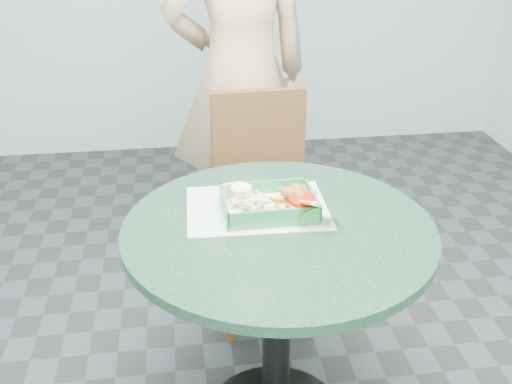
{
  "coord_description": "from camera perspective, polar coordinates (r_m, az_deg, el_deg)",
  "views": [
    {
      "loc": [
        -0.27,
        -1.45,
        1.62
      ],
      "look_at": [
        -0.05,
        0.1,
        0.83
      ],
      "focal_mm": 42.0,
      "sensor_mm": 36.0,
      "label": 1
    }
  ],
  "objects": [
    {
      "name": "fries_pile",
      "position": [
        1.77,
        -0.37,
        -1.33
      ],
      "size": [
        0.14,
        0.14,
        0.04
      ],
      "primitive_type": null,
      "rotation": [
        0.0,
        0.0,
        0.35
      ],
      "color": "beige",
      "rests_on": "food_basket"
    },
    {
      "name": "garnish_cup",
      "position": [
        1.72,
        4.69,
        -2.01
      ],
      "size": [
        0.13,
        0.12,
        0.05
      ],
      "rotation": [
        0.0,
        0.0,
        0.42
      ],
      "color": "white",
      "rests_on": "food_basket"
    },
    {
      "name": "sauce_ramekin",
      "position": [
        1.79,
        -1.39,
        -0.49
      ],
      "size": [
        0.07,
        0.07,
        0.04
      ],
      "rotation": [
        0.0,
        0.0,
        0.21
      ],
      "color": "silver",
      "rests_on": "food_basket"
    },
    {
      "name": "crab_sandwich",
      "position": [
        1.76,
        3.71,
        -1.01
      ],
      "size": [
        0.12,
        0.12,
        0.07
      ],
      "rotation": [
        0.0,
        0.0,
        0.24
      ],
      "color": "#EBC74F",
      "rests_on": "food_basket"
    },
    {
      "name": "dining_chair",
      "position": [
        2.41,
        0.53,
        -0.04
      ],
      "size": [
        0.38,
        0.38,
        0.93
      ],
      "rotation": [
        0.0,
        0.0,
        0.04
      ],
      "color": "#4C3320",
      "rests_on": "floor"
    },
    {
      "name": "placemat",
      "position": [
        1.8,
        0.09,
        -2.05
      ],
      "size": [
        0.42,
        0.32,
        0.0
      ],
      "primitive_type": "cube",
      "rotation": [
        0.0,
        0.0,
        -0.03
      ],
      "color": "silver",
      "rests_on": "cafe_table"
    },
    {
      "name": "food_basket",
      "position": [
        1.77,
        1.23,
        -2.01
      ],
      "size": [
        0.27,
        0.2,
        0.05
      ],
      "rotation": [
        0.0,
        0.0,
        0.02
      ],
      "color": "#2B8040",
      "rests_on": "placemat"
    },
    {
      "name": "cafe_table",
      "position": [
        1.81,
        2.07,
        -8.39
      ],
      "size": [
        0.89,
        0.89,
        0.75
      ],
      "color": "black",
      "rests_on": "floor"
    },
    {
      "name": "diner_person",
      "position": [
        2.56,
        -1.55,
        14.93
      ],
      "size": [
        0.9,
        0.7,
        2.19
      ],
      "primitive_type": "imported",
      "rotation": [
        0.0,
        0.0,
        3.39
      ],
      "color": "tan",
      "rests_on": "floor"
    }
  ]
}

